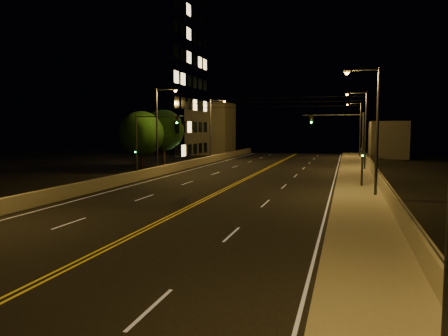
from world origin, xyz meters
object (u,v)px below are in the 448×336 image
(streetlight_6, at_px, (212,126))
(tree_0, at_px, (141,134))
(streetlight_2, at_px, (363,126))
(traffic_signal_right, at_px, (351,141))
(streetlight_0, at_px, (442,113))
(streetlight_3, at_px, (359,126))
(streetlight_1, at_px, (374,124))
(traffic_signal_left, at_px, (145,140))
(building_tower, at_px, (117,73))
(tree_1, at_px, (164,130))
(streetlight_5, at_px, (159,125))

(streetlight_6, relative_size, tree_0, 1.32)
(streetlight_2, distance_m, traffic_signal_right, 16.09)
(streetlight_6, bearing_deg, traffic_signal_right, -51.34)
(streetlight_0, distance_m, streetlight_3, 67.63)
(streetlight_3, bearing_deg, streetlight_2, -90.00)
(streetlight_1, relative_size, streetlight_6, 1.00)
(traffic_signal_left, relative_size, building_tower, 0.23)
(streetlight_0, xyz_separation_m, streetlight_2, (0.00, 44.53, 0.00))
(streetlight_6, relative_size, tree_1, 1.23)
(streetlight_2, bearing_deg, tree_1, 176.14)
(streetlight_3, relative_size, tree_0, 1.32)
(traffic_signal_left, xyz_separation_m, tree_0, (-4.44, 8.07, 0.44))
(traffic_signal_left, relative_size, tree_0, 0.90)
(streetlight_1, relative_size, tree_1, 1.23)
(traffic_signal_left, distance_m, building_tower, 28.46)
(streetlight_2, distance_m, traffic_signal_left, 25.91)
(streetlight_0, bearing_deg, building_tower, 125.09)
(streetlight_2, bearing_deg, tree_0, -162.36)
(streetlight_0, bearing_deg, streetlight_6, 111.85)
(streetlight_0, xyz_separation_m, streetlight_3, (0.00, 67.63, 0.00))
(streetlight_0, bearing_deg, streetlight_1, 90.00)
(streetlight_2, relative_size, streetlight_5, 1.00)
(streetlight_2, bearing_deg, traffic_signal_right, -95.36)
(tree_1, bearing_deg, streetlight_2, -3.86)
(streetlight_1, distance_m, streetlight_5, 23.99)
(streetlight_0, relative_size, traffic_signal_left, 1.47)
(streetlight_1, distance_m, traffic_signal_right, 5.44)
(streetlight_2, bearing_deg, streetlight_6, 157.28)
(streetlight_6, bearing_deg, streetlight_1, -54.42)
(streetlight_2, xyz_separation_m, streetlight_3, (0.00, 23.10, 0.00))
(streetlight_2, relative_size, traffic_signal_left, 1.47)
(streetlight_0, distance_m, streetlight_6, 57.66)
(streetlight_5, height_order, tree_0, streetlight_5)
(tree_1, bearing_deg, traffic_signal_left, -71.67)
(traffic_signal_right, xyz_separation_m, building_tower, (-34.11, 22.10, 9.44))
(streetlight_1, xyz_separation_m, streetlight_2, (0.00, 21.00, 0.00))
(tree_0, relative_size, tree_1, 0.93)
(streetlight_5, bearing_deg, tree_1, 111.64)
(streetlight_1, height_order, streetlight_5, same)
(streetlight_1, height_order, streetlight_2, same)
(streetlight_6, distance_m, building_tower, 16.53)
(streetlight_3, relative_size, traffic_signal_right, 1.47)
(streetlight_6, height_order, building_tower, building_tower)
(streetlight_5, height_order, building_tower, building_tower)
(streetlight_6, distance_m, traffic_signal_left, 25.01)
(traffic_signal_left, bearing_deg, streetlight_0, -54.53)
(streetlight_3, xyz_separation_m, tree_1, (-26.23, -21.33, -0.58))
(tree_0, bearing_deg, streetlight_5, -35.56)
(streetlight_3, distance_m, building_tower, 40.25)
(tree_1, bearing_deg, streetlight_0, -60.46)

